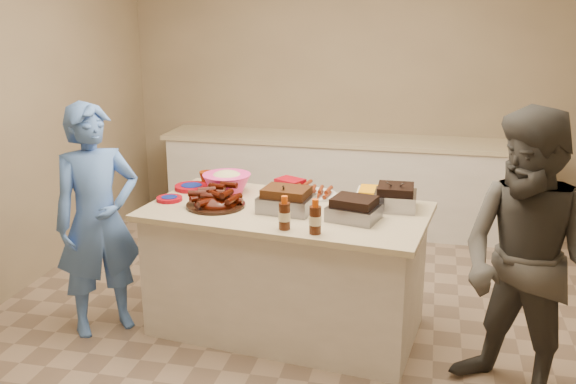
% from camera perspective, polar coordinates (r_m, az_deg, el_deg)
% --- Properties ---
extents(room, '(4.50, 5.00, 2.70)m').
position_cam_1_polar(room, '(4.51, 1.02, -12.16)').
color(room, '#9C8868').
rests_on(room, ground).
extents(back_counter, '(3.60, 0.64, 0.90)m').
position_cam_1_polar(back_counter, '(6.36, 5.12, 0.85)').
color(back_counter, silver).
rests_on(back_counter, ground).
extents(island, '(1.93, 1.18, 0.86)m').
position_cam_1_polar(island, '(4.54, -0.14, -11.93)').
color(island, silver).
rests_on(island, ground).
extents(rib_platter, '(0.40, 0.40, 0.16)m').
position_cam_1_polar(rib_platter, '(4.27, -6.43, -1.29)').
color(rib_platter, '#3C0B02').
rests_on(rib_platter, island).
extents(pulled_pork_tray, '(0.36, 0.29, 0.10)m').
position_cam_1_polar(pulled_pork_tray, '(4.15, -0.15, -1.72)').
color(pulled_pork_tray, '#47230F').
rests_on(pulled_pork_tray, island).
extents(brisket_tray, '(0.35, 0.31, 0.09)m').
position_cam_1_polar(brisket_tray, '(4.01, 5.86, -2.45)').
color(brisket_tray, black).
rests_on(brisket_tray, island).
extents(roasting_pan, '(0.27, 0.27, 0.11)m').
position_cam_1_polar(roasting_pan, '(4.26, 9.47, -1.45)').
color(roasting_pan, gray).
rests_on(roasting_pan, island).
extents(coleslaw_bowl, '(0.38, 0.38, 0.23)m').
position_cam_1_polar(coleslaw_bowl, '(4.57, -5.43, -0.07)').
color(coleslaw_bowl, '#FF3296').
rests_on(coleslaw_bowl, island).
extents(sausage_plate, '(0.34, 0.34, 0.05)m').
position_cam_1_polar(sausage_plate, '(4.48, 2.24, -0.33)').
color(sausage_plate, silver).
rests_on(sausage_plate, island).
extents(mac_cheese_dish, '(0.34, 0.25, 0.09)m').
position_cam_1_polar(mac_cheese_dish, '(4.41, 8.30, -0.79)').
color(mac_cheese_dish, '#FFA90B').
rests_on(mac_cheese_dish, island).
extents(bbq_bottle_a, '(0.08, 0.08, 0.21)m').
position_cam_1_polar(bbq_bottle_a, '(3.83, -0.31, -3.31)').
color(bbq_bottle_a, '#3B1A0B').
rests_on(bbq_bottle_a, island).
extents(bbq_bottle_b, '(0.08, 0.08, 0.21)m').
position_cam_1_polar(bbq_bottle_b, '(3.76, 2.42, -3.70)').
color(bbq_bottle_b, '#3B1A0B').
rests_on(bbq_bottle_b, island).
extents(mustard_bottle, '(0.05, 0.05, 0.11)m').
position_cam_1_polar(mustard_bottle, '(4.28, -1.89, -1.16)').
color(mustard_bottle, yellow).
rests_on(mustard_bottle, island).
extents(sauce_bowl, '(0.13, 0.06, 0.13)m').
position_cam_1_polar(sauce_bowl, '(4.35, -1.20, -0.84)').
color(sauce_bowl, silver).
rests_on(sauce_bowl, island).
extents(plate_stack_large, '(0.27, 0.27, 0.03)m').
position_cam_1_polar(plate_stack_large, '(4.69, -8.55, 0.25)').
color(plate_stack_large, maroon).
rests_on(plate_stack_large, island).
extents(plate_stack_small, '(0.20, 0.20, 0.02)m').
position_cam_1_polar(plate_stack_small, '(4.44, -10.49, -0.75)').
color(plate_stack_small, maroon).
rests_on(plate_stack_small, island).
extents(plastic_cup, '(0.12, 0.12, 0.11)m').
position_cam_1_polar(plastic_cup, '(4.78, -7.20, 0.63)').
color(plastic_cup, '#9B390C').
rests_on(plastic_cup, island).
extents(basket_stack, '(0.23, 0.21, 0.09)m').
position_cam_1_polar(basket_stack, '(4.58, 0.20, 0.05)').
color(basket_stack, maroon).
rests_on(basket_stack, island).
extents(guest_blue, '(1.49, 1.52, 0.37)m').
position_cam_1_polar(guest_blue, '(4.72, -15.77, -11.46)').
color(guest_blue, '#4C7AD2').
rests_on(guest_blue, ground).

